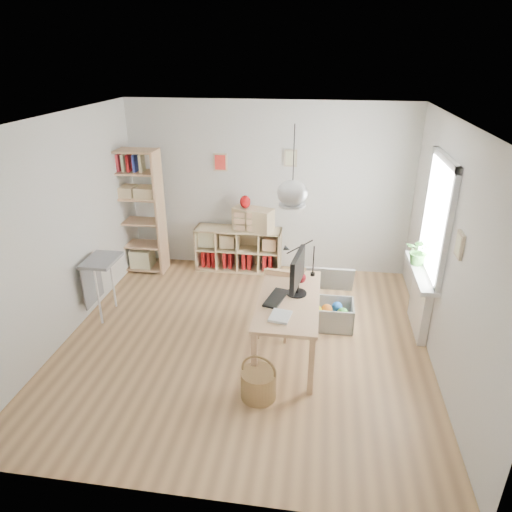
# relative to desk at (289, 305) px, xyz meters

# --- Properties ---
(ground) EXTENTS (4.50, 4.50, 0.00)m
(ground) POSITION_rel_desk_xyz_m (-0.55, 0.15, -0.66)
(ground) COLOR tan
(ground) RESTS_ON ground
(room_shell) EXTENTS (4.50, 4.50, 4.50)m
(room_shell) POSITION_rel_desk_xyz_m (-0.00, 0.00, 1.34)
(room_shell) COLOR white
(room_shell) RESTS_ON ground
(window_unit) EXTENTS (0.07, 1.16, 1.46)m
(window_unit) POSITION_rel_desk_xyz_m (1.68, 0.75, 0.89)
(window_unit) COLOR white
(window_unit) RESTS_ON ground
(radiator) EXTENTS (0.10, 0.80, 0.80)m
(radiator) POSITION_rel_desk_xyz_m (1.64, 0.75, -0.26)
(radiator) COLOR white
(radiator) RESTS_ON ground
(windowsill) EXTENTS (0.22, 1.20, 0.06)m
(windowsill) POSITION_rel_desk_xyz_m (1.59, 0.75, 0.17)
(windowsill) COLOR white
(windowsill) RESTS_ON radiator
(desk) EXTENTS (0.70, 1.50, 0.75)m
(desk) POSITION_rel_desk_xyz_m (0.00, 0.00, 0.00)
(desk) COLOR tan
(desk) RESTS_ON ground
(cube_shelf) EXTENTS (1.40, 0.38, 0.72)m
(cube_shelf) POSITION_rel_desk_xyz_m (-1.02, 2.23, -0.36)
(cube_shelf) COLOR #D5B48C
(cube_shelf) RESTS_ON ground
(tall_bookshelf) EXTENTS (0.80, 0.38, 2.00)m
(tall_bookshelf) POSITION_rel_desk_xyz_m (-2.59, 1.95, 0.43)
(tall_bookshelf) COLOR tan
(tall_bookshelf) RESTS_ON ground
(side_table) EXTENTS (0.40, 0.55, 0.85)m
(side_table) POSITION_rel_desk_xyz_m (-2.59, 0.50, 0.01)
(side_table) COLOR gray
(side_table) RESTS_ON ground
(chair) EXTENTS (0.45, 0.45, 0.82)m
(chair) POSITION_rel_desk_xyz_m (-0.18, 0.43, -0.19)
(chair) COLOR gray
(chair) RESTS_ON ground
(wicker_basket) EXTENTS (0.38, 0.37, 0.52)m
(wicker_basket) POSITION_rel_desk_xyz_m (-0.23, -0.83, -0.49)
(wicker_basket) COLOR #A17A49
(wicker_basket) RESTS_ON ground
(storage_chest) EXTENTS (0.65, 0.74, 0.69)m
(storage_chest) POSITION_rel_desk_xyz_m (0.49, 0.74, -0.43)
(storage_chest) COLOR beige
(storage_chest) RESTS_ON ground
(monitor) EXTENTS (0.24, 0.59, 0.51)m
(monitor) POSITION_rel_desk_xyz_m (0.08, 0.11, 0.38)
(monitor) COLOR black
(monitor) RESTS_ON desk
(keyboard) EXTENTS (0.27, 0.48, 0.02)m
(keyboard) POSITION_rel_desk_xyz_m (-0.15, -0.04, 0.10)
(keyboard) COLOR black
(keyboard) RESTS_ON desk
(task_lamp) EXTENTS (0.41, 0.15, 0.43)m
(task_lamp) POSITION_rel_desk_xyz_m (0.05, 0.56, 0.39)
(task_lamp) COLOR black
(task_lamp) RESTS_ON desk
(yarn_ball) EXTENTS (0.13, 0.13, 0.13)m
(yarn_ball) POSITION_rel_desk_xyz_m (0.11, 0.40, 0.16)
(yarn_ball) COLOR #43090E
(yarn_ball) RESTS_ON desk
(paper_tray) EXTENTS (0.25, 0.29, 0.03)m
(paper_tray) POSITION_rel_desk_xyz_m (-0.06, -0.43, 0.11)
(paper_tray) COLOR white
(paper_tray) RESTS_ON desk
(drawer_chest) EXTENTS (0.69, 0.47, 0.36)m
(drawer_chest) POSITION_rel_desk_xyz_m (-0.75, 2.19, 0.24)
(drawer_chest) COLOR #D5B48C
(drawer_chest) RESTS_ON cube_shelf
(red_vase) EXTENTS (0.17, 0.17, 0.20)m
(red_vase) POSITION_rel_desk_xyz_m (-0.88, 2.19, 0.52)
(red_vase) COLOR #970C0D
(red_vase) RESTS_ON drawer_chest
(potted_plant) EXTENTS (0.41, 0.38, 0.36)m
(potted_plant) POSITION_rel_desk_xyz_m (1.57, 0.91, 0.39)
(potted_plant) COLOR #34702A
(potted_plant) RESTS_ON windowsill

